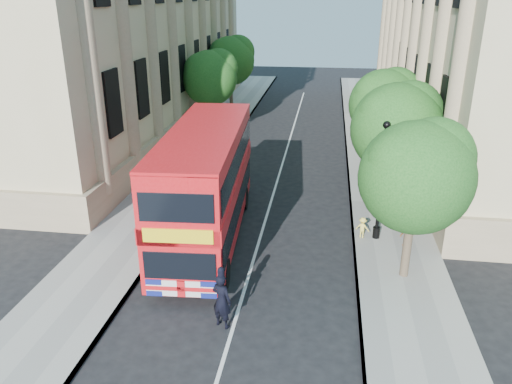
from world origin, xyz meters
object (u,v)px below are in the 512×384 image
at_px(lamp_post, 381,186).
at_px(double_decker_bus, 206,182).
at_px(box_van, 223,165).
at_px(police_constable, 222,301).
at_px(woman_pedestrian, 385,200).

height_order(lamp_post, double_decker_bus, lamp_post).
bearing_deg(double_decker_bus, lamp_post, 4.08).
bearing_deg(box_van, lamp_post, -37.30).
xyz_separation_m(lamp_post, police_constable, (-5.36, -6.86, -1.56)).
distance_m(box_van, police_constable, 12.57).
relative_size(lamp_post, double_decker_bus, 0.49).
relative_size(lamp_post, police_constable, 2.71).
bearing_deg(box_van, double_decker_bus, -86.79).
relative_size(box_van, woman_pedestrian, 2.42).
relative_size(double_decker_bus, police_constable, 5.55).
distance_m(lamp_post, police_constable, 8.84).
xyz_separation_m(police_constable, woman_pedestrian, (5.85, 8.98, 0.10)).
distance_m(police_constable, woman_pedestrian, 10.72).
xyz_separation_m(lamp_post, double_decker_bus, (-7.23, -0.99, 0.15)).
height_order(lamp_post, woman_pedestrian, lamp_post).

